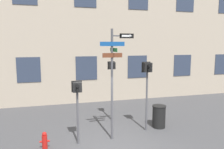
# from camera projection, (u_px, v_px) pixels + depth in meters

# --- Properties ---
(ground_plane) EXTENTS (60.00, 60.00, 0.00)m
(ground_plane) POSITION_uv_depth(u_px,v_px,m) (114.00, 149.00, 7.83)
(ground_plane) COLOR #424244
(street_sign_pole) EXTENTS (1.33, 0.96, 4.31)m
(street_sign_pole) POSITION_uv_depth(u_px,v_px,m) (114.00, 74.00, 8.34)
(street_sign_pole) COLOR #4C4C51
(street_sign_pole) RESTS_ON ground_plane
(pedestrian_signal_left) EXTENTS (0.39, 0.40, 2.40)m
(pedestrian_signal_left) POSITION_uv_depth(u_px,v_px,m) (77.00, 95.00, 8.01)
(pedestrian_signal_left) COLOR #4C4C51
(pedestrian_signal_left) RESTS_ON ground_plane
(pedestrian_signal_right) EXTENTS (0.40, 0.40, 3.00)m
(pedestrian_signal_right) POSITION_uv_depth(u_px,v_px,m) (147.00, 77.00, 9.23)
(pedestrian_signal_right) COLOR #4C4C51
(pedestrian_signal_right) RESTS_ON ground_plane
(pedestrian_signal_across) EXTENTS (0.35, 0.40, 2.91)m
(pedestrian_signal_across) POSITION_uv_depth(u_px,v_px,m) (112.00, 76.00, 10.53)
(pedestrian_signal_across) COLOR #4C4C51
(pedestrian_signal_across) RESTS_ON ground_plane
(fire_hydrant) EXTENTS (0.35, 0.19, 0.63)m
(fire_hydrant) POSITION_uv_depth(u_px,v_px,m) (45.00, 141.00, 7.84)
(fire_hydrant) COLOR red
(fire_hydrant) RESTS_ON ground_plane
(trash_bin) EXTENTS (0.62, 0.62, 1.01)m
(trash_bin) POSITION_uv_depth(u_px,v_px,m) (159.00, 116.00, 9.85)
(trash_bin) COLOR black
(trash_bin) RESTS_ON ground_plane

